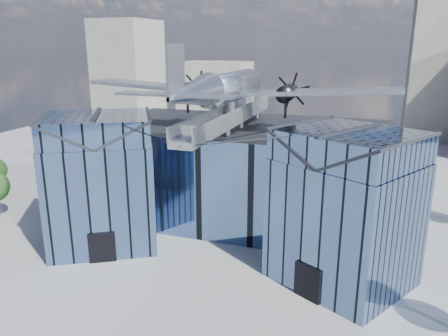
% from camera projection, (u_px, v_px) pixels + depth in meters
% --- Properties ---
extents(ground_plane, '(120.00, 120.00, 0.00)m').
position_uv_depth(ground_plane, '(217.00, 253.00, 38.01)').
color(ground_plane, gray).
extents(museum, '(32.88, 24.50, 17.60)m').
position_uv_depth(museum, '(237.00, 174.00, 41.78)').
color(museum, '#4A6998').
rests_on(museum, ground).
extents(bg_towers, '(77.00, 24.50, 26.00)m').
position_uv_depth(bg_towers, '(316.00, 86.00, 80.76)').
color(bg_towers, gray).
rests_on(bg_towers, ground).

